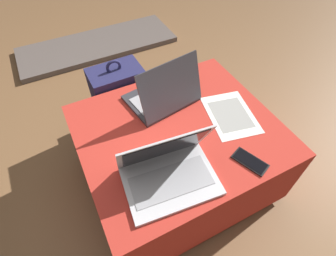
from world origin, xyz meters
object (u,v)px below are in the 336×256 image
object	(u,v)px
backpack	(120,102)
paper_sheet	(231,115)
cell_phone	(250,161)
laptop_near	(168,170)
laptop_far	(164,94)

from	to	relation	value
backpack	paper_sheet	size ratio (longest dim) A/B	1.62
cell_phone	laptop_near	bearing A→B (deg)	-37.08
laptop_far	backpack	world-z (taller)	laptop_far
paper_sheet	cell_phone	bearing A→B (deg)	-96.90
laptop_far	backpack	xyz separation A→B (m)	(-0.15, 0.33, -0.26)
laptop_near	laptop_far	bearing A→B (deg)	71.81
laptop_near	cell_phone	bearing A→B (deg)	-9.22
laptop_far	backpack	distance (m)	0.45
laptop_near	laptop_far	size ratio (longest dim) A/B	1.06
cell_phone	backpack	distance (m)	0.89
laptop_near	paper_sheet	distance (m)	0.46
laptop_far	backpack	size ratio (longest dim) A/B	0.67
laptop_near	backpack	bearing A→B (deg)	93.94
laptop_far	cell_phone	distance (m)	0.51
laptop_near	laptop_far	world-z (taller)	laptop_far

